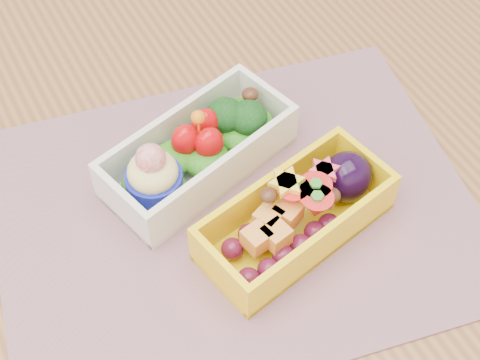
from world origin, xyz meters
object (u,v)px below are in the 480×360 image
placemat (236,211)px  bento_white (198,152)px  table (229,245)px  bento_yellow (299,214)px

placemat → bento_white: 0.07m
table → bento_yellow: bearing=-64.3°
placemat → bento_yellow: (0.04, -0.05, 0.03)m
bento_yellow → placemat: bearing=118.8°
table → bento_yellow: size_ratio=6.15×
placemat → bento_yellow: bento_yellow is taller
table → bento_white: size_ratio=5.80×
placemat → bento_yellow: 0.07m
placemat → bento_yellow: bearing=-49.5°
table → placemat: 0.10m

